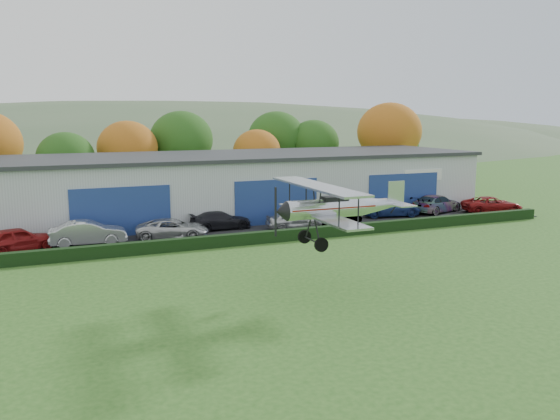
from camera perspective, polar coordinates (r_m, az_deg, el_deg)
name	(u,v)px	position (r m, az deg, el deg)	size (l,w,h in m)	color
ground	(367,328)	(23.84, 8.81, -11.75)	(300.00, 300.00, 0.00)	#2B591C
apron	(258,228)	(43.37, -2.29, -1.85)	(48.00, 9.00, 0.05)	black
hedge	(282,236)	(38.92, 0.16, -2.61)	(46.00, 0.60, 0.80)	black
hangar	(251,183)	(50.11, -2.95, 2.74)	(40.60, 12.60, 5.30)	#B2B7BC
tree_belt	(174,144)	(60.88, -10.73, 6.59)	(75.70, 13.22, 10.12)	#3D2614
distant_hills	(78,197)	(160.51, -19.79, 1.27)	(430.00, 196.00, 56.00)	#4C6642
car_0	(18,239)	(39.40, -25.06, -2.72)	(1.88, 4.67, 1.59)	maroon
car_1	(88,233)	(39.68, -18.90, -2.21)	(1.73, 4.97, 1.64)	silver
car_2	(173,229)	(40.22, -10.83, -1.88)	(2.32, 5.02, 1.40)	silver
car_3	(220,220)	(42.98, -6.08, -1.04)	(1.92, 4.73, 1.37)	black
car_4	(294,219)	(42.96, 1.44, -0.93)	(1.73, 4.30, 1.46)	silver
car_5	(334,215)	(44.92, 5.55, -0.55)	(1.47, 4.23, 1.39)	gray
car_6	(390,208)	(49.23, 11.11, 0.25)	(2.43, 5.27, 1.46)	navy
car_7	(437,203)	(52.12, 15.61, 0.64)	(2.19, 5.40, 1.57)	gray
car_8	(492,205)	(53.32, 20.73, 0.50)	(2.39, 5.18, 1.44)	maroon
biplane	(336,206)	(27.19, 5.73, 0.43)	(7.02, 7.97, 3.00)	silver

